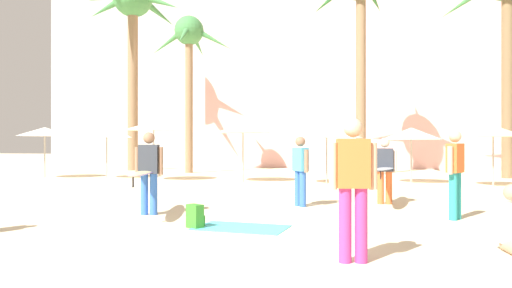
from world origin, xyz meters
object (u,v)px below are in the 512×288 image
Objects in this scene: cafe_umbrella_3 at (154,126)px; backpack at (195,217)px; cafe_umbrella_8 at (327,133)px; beach_towel at (241,228)px; palm_tree_far_left at (189,47)px; cafe_umbrella_4 at (107,131)px; person_near_left at (353,183)px; palm_tree_right at (133,14)px; cafe_umbrella_7 at (45,132)px; cafe_umbrella_2 at (411,134)px; person_far_left at (385,168)px; person_mid_left at (146,171)px; person_far_right at (455,170)px; cafe_umbrella_0 at (243,128)px; person_near_right at (300,168)px; cafe_umbrella_6 at (493,131)px.

cafe_umbrella_3 is 5.80× the size of backpack.
beach_towel is at bearing -95.25° from cafe_umbrella_8.
beach_towel is (6.51, -15.18, -6.54)m from palm_tree_far_left.
person_near_left is (10.69, -12.87, -1.05)m from cafe_umbrella_4.
palm_tree_right is 26.25× the size of backpack.
cafe_umbrella_7 reaches higher than beach_towel.
cafe_umbrella_2 is at bearing -22.93° from palm_tree_far_left.
backpack is at bearing -60.25° from palm_tree_right.
person_far_left is (2.68, 3.89, 0.89)m from beach_towel.
person_mid_left is 1.52× the size of person_far_right.
cafe_umbrella_0 is 8.11m from person_far_left.
palm_tree_right is 12.52m from cafe_umbrella_0.
palm_tree_far_left is 17.86m from person_far_right.
palm_tree_far_left is at bearing 44.11° from cafe_umbrella_7.
person_far_left is 1.76× the size of person_near_right.
person_mid_left is (0.13, -9.08, -1.19)m from cafe_umbrella_0.
palm_tree_right reaches higher than person_near_right.
cafe_umbrella_0 is at bearing -6.38° from cafe_umbrella_4.
palm_tree_far_left is 3.53× the size of cafe_umbrella_7.
cafe_umbrella_8 is at bearing 142.49° from person_far_right.
cafe_umbrella_6 is (15.40, -1.02, -0.11)m from cafe_umbrella_4.
palm_tree_far_left reaches higher than person_far_right.
cafe_umbrella_0 is 0.99× the size of cafe_umbrella_4.
cafe_umbrella_2 is at bearing 9.66° from backpack.
person_near_right is at bearing -66.01° from cafe_umbrella_0.
person_far_left is (8.81, -6.02, -1.35)m from cafe_umbrella_3.
cafe_umbrella_3 is 14.52m from person_near_left.
cafe_umbrella_3 is (-10.16, -0.81, 0.36)m from cafe_umbrella_2.
cafe_umbrella_4 reaches higher than cafe_umbrella_8.
cafe_umbrella_2 is at bearing -11.45° from person_far_left.
cafe_umbrella_3 reaches higher than backpack.
palm_tree_far_left reaches higher than cafe_umbrella_8.
cafe_umbrella_2 is (14.53, -6.08, -7.02)m from palm_tree_right.
person_near_right is at bearing -113.83° from cafe_umbrella_2.
person_far_left is at bearing -69.03° from person_mid_left.
cafe_umbrella_0 is at bearing 159.11° from person_far_right.
cafe_umbrella_8 is 6.22m from person_far_left.
person_near_left is at bearing -56.60° from palm_tree_right.
cafe_umbrella_0 is (4.10, -5.10, -4.43)m from palm_tree_far_left.
cafe_umbrella_7 is 1.45× the size of beach_towel.
cafe_umbrella_3 is 12.80m from cafe_umbrella_6.
cafe_umbrella_4 reaches higher than backpack.
palm_tree_right reaches higher than beach_towel.
cafe_umbrella_0 reaches higher than person_far_left.
palm_tree_right is at bearing 106.36° from cafe_umbrella_4.
person_far_right reaches higher than person_far_left.
person_far_left is at bearing -20.21° from person_near_right.
cafe_umbrella_2 reaches higher than person_near_right.
person_far_right is at bearing -69.40° from cafe_umbrella_8.
person_mid_left is (-1.48, 1.17, 0.73)m from backpack.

